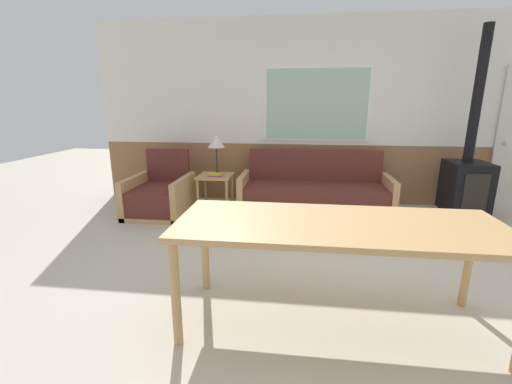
{
  "coord_description": "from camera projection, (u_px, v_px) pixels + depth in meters",
  "views": [
    {
      "loc": [
        -0.51,
        -2.64,
        1.52
      ],
      "look_at": [
        -0.98,
        1.1,
        0.52
      ],
      "focal_mm": 24.0,
      "sensor_mm": 36.0,
      "label": 1
    }
  ],
  "objects": [
    {
      "name": "wood_stove",
      "position": [
        467.0,
        177.0,
        4.46
      ],
      "size": [
        0.48,
        0.56,
        2.43
      ],
      "color": "black",
      "rests_on": "ground_plane"
    },
    {
      "name": "book_stack",
      "position": [
        216.0,
        175.0,
        4.79
      ],
      "size": [
        0.2,
        0.14,
        0.05
      ],
      "color": "#994C84",
      "rests_on": "side_table"
    },
    {
      "name": "armchair",
      "position": [
        160.0,
        196.0,
        4.76
      ],
      "size": [
        0.78,
        0.88,
        0.86
      ],
      "rotation": [
        0.0,
        0.0,
        0.28
      ],
      "color": "tan",
      "rests_on": "ground_plane"
    },
    {
      "name": "wall_back",
      "position": [
        334.0,
        113.0,
        5.04
      ],
      "size": [
        7.2,
        0.09,
        2.7
      ],
      "color": "#8E603D",
      "rests_on": "ground_plane"
    },
    {
      "name": "couch",
      "position": [
        314.0,
        194.0,
        4.85
      ],
      "size": [
        2.09,
        0.76,
        0.84
      ],
      "color": "tan",
      "rests_on": "ground_plane"
    },
    {
      "name": "table_lamp",
      "position": [
        216.0,
        142.0,
        4.84
      ],
      "size": [
        0.24,
        0.24,
        0.56
      ],
      "color": "#262628",
      "rests_on": "side_table"
    },
    {
      "name": "ground_plane",
      "position": [
        356.0,
        289.0,
        2.86
      ],
      "size": [
        16.0,
        16.0,
        0.0
      ],
      "primitive_type": "plane",
      "color": "beige"
    },
    {
      "name": "side_table",
      "position": [
        215.0,
        181.0,
        4.9
      ],
      "size": [
        0.47,
        0.47,
        0.51
      ],
      "color": "tan",
      "rests_on": "ground_plane"
    },
    {
      "name": "dining_table",
      "position": [
        338.0,
        232.0,
        2.26
      ],
      "size": [
        2.14,
        0.81,
        0.76
      ],
      "color": "tan",
      "rests_on": "ground_plane"
    }
  ]
}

